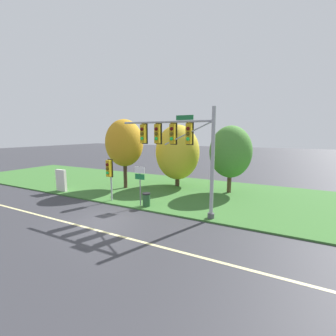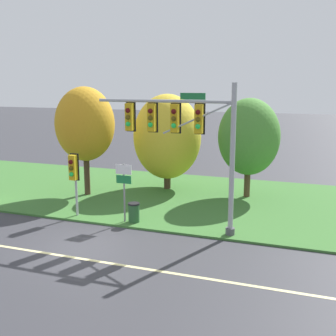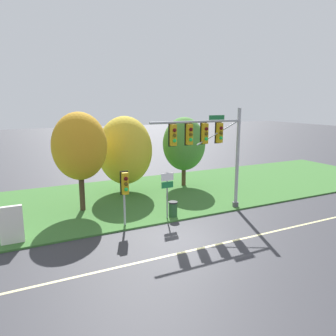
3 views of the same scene
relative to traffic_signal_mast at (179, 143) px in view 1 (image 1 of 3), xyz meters
name	(u,v)px [view 1 (image 1 of 3)]	position (x,y,z in m)	size (l,w,h in m)	color
ground_plane	(106,221)	(-3.32, -3.04, -4.52)	(160.00, 160.00, 0.00)	#333338
lane_stripe	(90,228)	(-3.32, -4.24, -4.52)	(36.00, 0.16, 0.01)	beige
grass_verge	(169,189)	(-3.32, 5.21, -4.47)	(48.00, 11.50, 0.10)	#386B2D
traffic_signal_mast	(179,143)	(0.00, 0.00, 0.00)	(6.39, 0.49, 6.50)	#9EA0A5
pedestrian_signal_near_kerb	(109,171)	(-5.60, -0.03, -2.15)	(0.46, 0.55, 3.14)	#9EA0A5
route_sign_post	(140,179)	(-2.95, 0.04, -2.54)	(0.80, 0.08, 2.81)	slate
tree_nearest_road	(124,143)	(-7.18, 3.84, -0.29)	(3.41, 3.41, 6.29)	#423021
tree_left_of_mast	(178,152)	(-3.22, 6.78, -1.19)	(4.15, 4.15, 5.83)	#423021
tree_behind_signpost	(230,152)	(1.78, 6.52, -0.95)	(3.48, 3.48, 5.66)	#4C3823
info_kiosk	(61,180)	(-11.39, 0.26, -3.48)	(1.10, 0.24, 1.90)	silver
trash_bin	(146,199)	(-2.51, 0.15, -3.95)	(0.56, 0.56, 0.93)	#234C28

